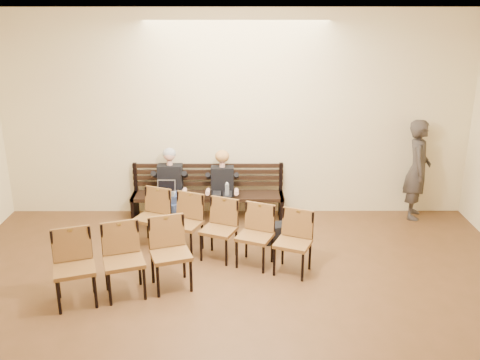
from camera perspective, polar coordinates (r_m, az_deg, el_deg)
The scene contains 10 objects.
room_walls at distance 4.82m, azimuth -0.63°, elevation 5.39°, with size 8.02×10.01×3.51m.
bench at distance 9.24m, azimuth -3.44°, elevation -2.86°, with size 2.60×0.90×0.45m, color black.
seated_man at distance 9.04m, azimuth -7.48°, elevation -0.86°, with size 0.51×0.70×1.22m, color black, non-canonical shape.
seated_woman at distance 8.99m, azimuth -1.89°, elevation -1.21°, with size 0.47×0.66×1.10m, color black, non-canonical shape.
laptop at distance 8.86m, azimuth -7.93°, elevation -1.66°, with size 0.30×0.24×0.22m, color #B8B8BC.
water_bottle at distance 8.78m, azimuth -1.39°, elevation -1.66°, with size 0.07×0.07×0.22m, color silver.
bag at distance 8.45m, azimuth 3.84°, elevation -5.66°, with size 0.38×0.26×0.28m, color black.
passerby at distance 9.56m, azimuth 18.49°, elevation 1.82°, with size 0.73×0.48×1.99m, color #342E2A.
chair_row_front at distance 7.02m, azimuth -12.28°, elevation -8.52°, with size 1.70×0.52×0.95m, color brown.
chair_row_back at distance 7.80m, azimuth -2.30°, elevation -5.40°, with size 2.72×0.48×0.89m, color brown.
Camera 1 is at (0.04, -3.90, 3.69)m, focal length 40.00 mm.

